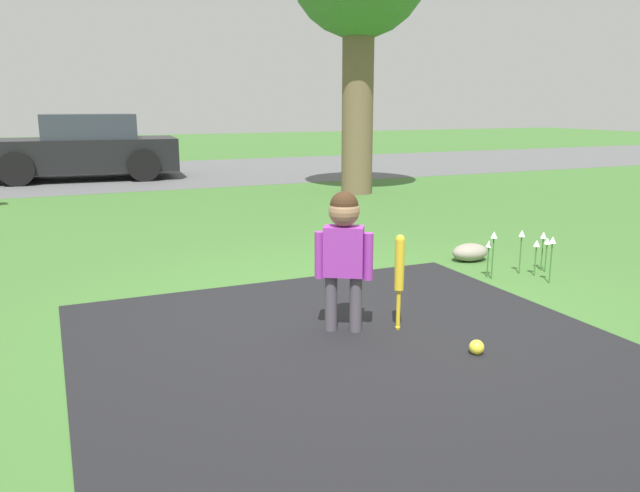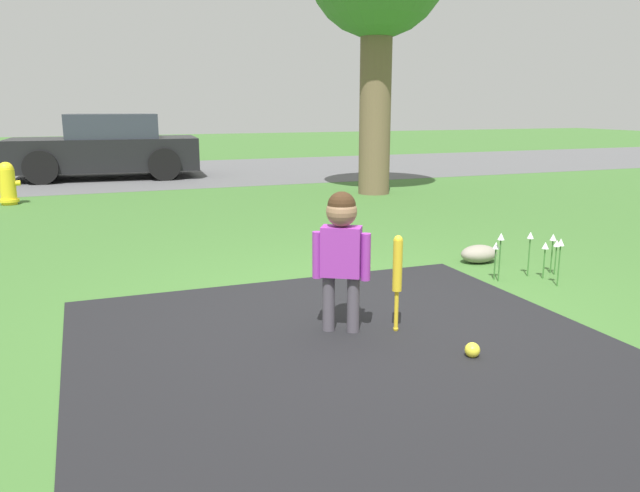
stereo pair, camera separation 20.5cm
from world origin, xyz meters
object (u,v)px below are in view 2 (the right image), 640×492
at_px(sports_ball, 472,350).
at_px(fire_hydrant, 8,184).
at_px(baseball_bat, 397,270).
at_px(parked_car, 107,148).
at_px(child, 341,242).

distance_m(sports_ball, fire_hydrant, 8.43).
relative_size(baseball_bat, fire_hydrant, 1.01).
relative_size(fire_hydrant, parked_car, 0.17).
bearing_deg(parked_car, child, 99.87).
relative_size(child, parked_car, 0.25).
bearing_deg(baseball_bat, fire_hydrant, 112.93).
bearing_deg(sports_ball, fire_hydrant, 112.81).
bearing_deg(fire_hydrant, sports_ball, -67.19).
height_order(child, baseball_bat, child).
height_order(child, fire_hydrant, child).
distance_m(child, baseball_bat, 0.43).
distance_m(child, fire_hydrant, 7.55).
bearing_deg(child, sports_ball, -19.42).
relative_size(sports_ball, fire_hydrant, 0.14).
bearing_deg(parked_car, baseball_bat, 101.73).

